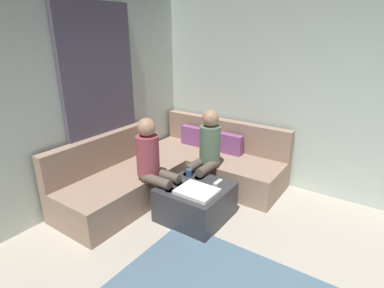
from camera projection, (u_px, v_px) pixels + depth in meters
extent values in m
cube|color=silver|center=(363.00, 101.00, 3.73)|extent=(6.00, 0.12, 2.70)
cube|color=#595166|center=(102.00, 105.00, 4.01)|extent=(0.06, 1.10, 2.50)
cube|color=#9E7F6B|center=(213.00, 167.00, 4.66)|extent=(2.10, 0.85, 0.42)
cube|color=#9E7F6B|center=(225.00, 134.00, 4.78)|extent=(2.10, 0.14, 0.45)
cube|color=#9E7F6B|center=(122.00, 189.00, 4.00)|extent=(0.85, 1.70, 0.42)
cube|color=#9E7F6B|center=(100.00, 153.00, 4.04)|extent=(0.14, 1.70, 0.45)
cube|color=#8C4C8C|center=(192.00, 137.00, 4.95)|extent=(0.36, 0.12, 0.36)
cube|color=#8C4C8C|center=(231.00, 146.00, 4.57)|extent=(0.36, 0.12, 0.36)
cube|color=#333338|center=(195.00, 202.00, 3.71)|extent=(0.76, 0.76, 0.42)
cube|color=white|center=(197.00, 191.00, 3.48)|extent=(0.44, 0.36, 0.04)
cylinder|color=#334C72|center=(189.00, 173.00, 3.88)|extent=(0.08, 0.08, 0.10)
cube|color=white|center=(218.00, 182.00, 3.71)|extent=(0.05, 0.15, 0.02)
cylinder|color=brown|center=(199.00, 192.00, 3.92)|extent=(0.12, 0.12, 0.42)
cylinder|color=brown|center=(187.00, 189.00, 4.02)|extent=(0.12, 0.12, 0.42)
cylinder|color=brown|center=(207.00, 168.00, 3.98)|extent=(0.12, 0.40, 0.12)
cylinder|color=brown|center=(196.00, 165.00, 4.08)|extent=(0.12, 0.40, 0.12)
cylinder|color=#597259|center=(210.00, 144.00, 4.10)|extent=(0.28, 0.28, 0.50)
sphere|color=tan|center=(210.00, 118.00, 3.98)|extent=(0.22, 0.22, 0.22)
cylinder|color=brown|center=(179.00, 199.00, 3.76)|extent=(0.12, 0.12, 0.42)
cylinder|color=brown|center=(170.00, 206.00, 3.62)|extent=(0.12, 0.12, 0.42)
cylinder|color=brown|center=(166.00, 175.00, 3.78)|extent=(0.40, 0.12, 0.12)
cylinder|color=brown|center=(156.00, 181.00, 3.64)|extent=(0.40, 0.12, 0.12)
cylinder|color=#993F4C|center=(148.00, 155.00, 3.73)|extent=(0.28, 0.28, 0.50)
sphere|color=tan|center=(146.00, 127.00, 3.60)|extent=(0.22, 0.22, 0.22)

